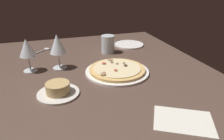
{
  "coord_description": "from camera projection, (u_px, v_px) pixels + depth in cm",
  "views": [
    {
      "loc": [
        -82.52,
        23.42,
        47.24
      ],
      "look_at": [
        2.87,
        -3.52,
        7.0
      ],
      "focal_mm": 33.99,
      "sensor_mm": 36.0,
      "label": 1
    }
  ],
  "objects": [
    {
      "name": "wine_glass_far",
      "position": [
        27.0,
        48.0,
        1.0
      ],
      "size": [
        7.63,
        7.63,
        16.32
      ],
      "color": "silver",
      "rests_on": "dining_table"
    },
    {
      "name": "paper_menu",
      "position": [
        183.0,
        121.0,
        0.69
      ],
      "size": [
        20.96,
        22.89,
        0.3
      ],
      "primitive_type": "cube",
      "rotation": [
        0.0,
        0.0,
        -0.52
      ],
      "color": "silver",
      "rests_on": "dining_table"
    },
    {
      "name": "dining_table",
      "position": [
        107.0,
        83.0,
        0.97
      ],
      "size": [
        150.0,
        110.0,
        4.0
      ],
      "primitive_type": "cube",
      "color": "brown",
      "rests_on": "ground"
    },
    {
      "name": "wine_glass_near",
      "position": [
        57.0,
        45.0,
        1.03
      ],
      "size": [
        7.89,
        7.89,
        17.51
      ],
      "color": "silver",
      "rests_on": "dining_table"
    },
    {
      "name": "ramekin_on_saucer",
      "position": [
        58.0,
        90.0,
        0.83
      ],
      "size": [
        16.59,
        16.59,
        4.99
      ],
      "color": "silver",
      "rests_on": "dining_table"
    },
    {
      "name": "pizza_main",
      "position": [
        117.0,
        70.0,
        1.02
      ],
      "size": [
        30.66,
        30.66,
        3.38
      ],
      "color": "white",
      "rests_on": "dining_table"
    },
    {
      "name": "spoon",
      "position": [
        45.0,
        49.0,
        1.33
      ],
      "size": [
        9.53,
        9.43,
        1.0
      ],
      "color": "silver",
      "rests_on": "dining_table"
    },
    {
      "name": "side_plate",
      "position": [
        129.0,
        45.0,
        1.43
      ],
      "size": [
        19.36,
        19.36,
        0.9
      ],
      "primitive_type": "cylinder",
      "color": "white",
      "rests_on": "dining_table"
    },
    {
      "name": "water_glass",
      "position": [
        108.0,
        45.0,
        1.27
      ],
      "size": [
        7.94,
        7.94,
        10.52
      ],
      "color": "silver",
      "rests_on": "dining_table"
    }
  ]
}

